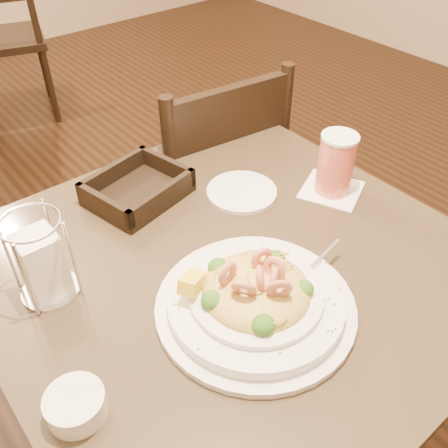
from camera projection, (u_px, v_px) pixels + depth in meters
ground at (228, 447)px, 1.47m from camera, size 7.00×7.00×0.00m
main_table at (230, 337)px, 1.13m from camera, size 0.90×0.90×0.76m
dining_chair_near at (207, 194)px, 1.59m from camera, size 0.47×0.47×0.93m
dining_chair_far at (2, 34)px, 2.70m from camera, size 0.53×0.53×0.93m
pasta_bowl at (255, 297)px, 0.86m from camera, size 0.39×0.35×0.11m
drink_glass at (336, 164)px, 1.10m from camera, size 0.17×0.17×0.14m
bread_basket at (138, 190)px, 1.12m from camera, size 0.24×0.21×0.06m
napkin_caddy at (42, 263)px, 0.87m from camera, size 0.11×0.11×0.17m
side_plate at (242, 192)px, 1.14m from camera, size 0.18×0.18×0.01m
butter_ramekin at (76, 405)px, 0.72m from camera, size 0.11×0.11×0.04m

